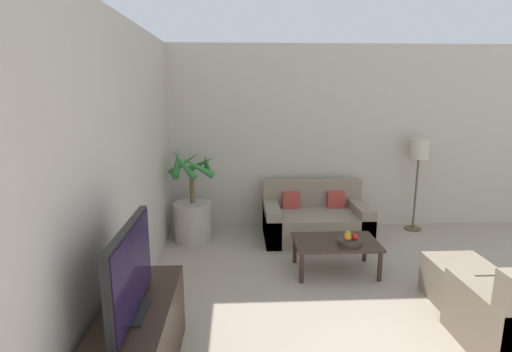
{
  "coord_description": "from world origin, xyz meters",
  "views": [
    {
      "loc": [
        -2.12,
        -0.09,
        2.06
      ],
      "look_at": [
        -1.88,
        4.79,
        1.0
      ],
      "focal_mm": 28.0,
      "sensor_mm": 36.0,
      "label": 1
    }
  ],
  "objects_px": {
    "sofa_loveseat": "(315,220)",
    "ottoman": "(459,281)",
    "television": "(130,272)",
    "coffee_table": "(336,245)",
    "potted_palm": "(193,212)",
    "floor_lamp": "(419,156)",
    "apple_green": "(348,234)",
    "apple_red": "(355,237)",
    "fruit_bowl": "(349,241)",
    "orange_fruit": "(347,237)"
  },
  "relations": [
    {
      "from": "ottoman",
      "to": "potted_palm",
      "type": "bearing_deg",
      "value": 147.55
    },
    {
      "from": "television",
      "to": "fruit_bowl",
      "type": "bearing_deg",
      "value": 41.23
    },
    {
      "from": "sofa_loveseat",
      "to": "ottoman",
      "type": "distance_m",
      "value": 2.1
    },
    {
      "from": "floor_lamp",
      "to": "apple_green",
      "type": "height_order",
      "value": "floor_lamp"
    },
    {
      "from": "ottoman",
      "to": "sofa_loveseat",
      "type": "bearing_deg",
      "value": 121.43
    },
    {
      "from": "coffee_table",
      "to": "apple_red",
      "type": "height_order",
      "value": "apple_red"
    },
    {
      "from": "fruit_bowl",
      "to": "apple_red",
      "type": "distance_m",
      "value": 0.09
    },
    {
      "from": "coffee_table",
      "to": "ottoman",
      "type": "relative_size",
      "value": 1.7
    },
    {
      "from": "fruit_bowl",
      "to": "apple_green",
      "type": "relative_size",
      "value": 3.34
    },
    {
      "from": "potted_palm",
      "to": "orange_fruit",
      "type": "distance_m",
      "value": 2.19
    },
    {
      "from": "coffee_table",
      "to": "fruit_bowl",
      "type": "distance_m",
      "value": 0.17
    },
    {
      "from": "fruit_bowl",
      "to": "television",
      "type": "bearing_deg",
      "value": -138.77
    },
    {
      "from": "television",
      "to": "sofa_loveseat",
      "type": "bearing_deg",
      "value": 58.1
    },
    {
      "from": "television",
      "to": "coffee_table",
      "type": "height_order",
      "value": "television"
    },
    {
      "from": "fruit_bowl",
      "to": "orange_fruit",
      "type": "height_order",
      "value": "orange_fruit"
    },
    {
      "from": "orange_fruit",
      "to": "coffee_table",
      "type": "bearing_deg",
      "value": 128.36
    },
    {
      "from": "television",
      "to": "ottoman",
      "type": "xyz_separation_m",
      "value": [
        2.89,
        1.09,
        -0.7
      ]
    },
    {
      "from": "potted_palm",
      "to": "apple_red",
      "type": "bearing_deg",
      "value": -31.65
    },
    {
      "from": "fruit_bowl",
      "to": "ottoman",
      "type": "distance_m",
      "value": 1.14
    },
    {
      "from": "sofa_loveseat",
      "to": "ottoman",
      "type": "xyz_separation_m",
      "value": [
        1.09,
        -1.79,
        -0.05
      ]
    },
    {
      "from": "apple_green",
      "to": "apple_red",
      "type": "bearing_deg",
      "value": -51.67
    },
    {
      "from": "apple_green",
      "to": "ottoman",
      "type": "distance_m",
      "value": 1.19
    },
    {
      "from": "sofa_loveseat",
      "to": "coffee_table",
      "type": "distance_m",
      "value": 1.09
    },
    {
      "from": "potted_palm",
      "to": "orange_fruit",
      "type": "xyz_separation_m",
      "value": [
        1.83,
        -1.2,
        0.06
      ]
    },
    {
      "from": "television",
      "to": "apple_green",
      "type": "height_order",
      "value": "television"
    },
    {
      "from": "fruit_bowl",
      "to": "apple_red",
      "type": "xyz_separation_m",
      "value": [
        0.05,
        -0.02,
        0.06
      ]
    },
    {
      "from": "coffee_table",
      "to": "orange_fruit",
      "type": "height_order",
      "value": "orange_fruit"
    },
    {
      "from": "apple_green",
      "to": "ottoman",
      "type": "bearing_deg",
      "value": -35.53
    },
    {
      "from": "sofa_loveseat",
      "to": "apple_green",
      "type": "xyz_separation_m",
      "value": [
        0.15,
        -1.12,
        0.21
      ]
    },
    {
      "from": "television",
      "to": "sofa_loveseat",
      "type": "relative_size",
      "value": 0.65
    },
    {
      "from": "fruit_bowl",
      "to": "potted_palm",
      "type": "bearing_deg",
      "value": 148.11
    },
    {
      "from": "orange_fruit",
      "to": "ottoman",
      "type": "bearing_deg",
      "value": -31.07
    },
    {
      "from": "potted_palm",
      "to": "apple_green",
      "type": "relative_size",
      "value": 16.06
    },
    {
      "from": "potted_palm",
      "to": "apple_red",
      "type": "distance_m",
      "value": 2.26
    },
    {
      "from": "potted_palm",
      "to": "sofa_loveseat",
      "type": "bearing_deg",
      "value": 0.23
    },
    {
      "from": "potted_palm",
      "to": "orange_fruit",
      "type": "bearing_deg",
      "value": -33.17
    },
    {
      "from": "television",
      "to": "potted_palm",
      "type": "relative_size",
      "value": 0.71
    },
    {
      "from": "sofa_loveseat",
      "to": "orange_fruit",
      "type": "height_order",
      "value": "sofa_loveseat"
    },
    {
      "from": "coffee_table",
      "to": "orange_fruit",
      "type": "xyz_separation_m",
      "value": [
        0.1,
        -0.12,
        0.14
      ]
    },
    {
      "from": "potted_palm",
      "to": "fruit_bowl",
      "type": "relative_size",
      "value": 4.8
    },
    {
      "from": "sofa_loveseat",
      "to": "fruit_bowl",
      "type": "xyz_separation_m",
      "value": [
        0.16,
        -1.17,
        0.14
      ]
    },
    {
      "from": "fruit_bowl",
      "to": "apple_red",
      "type": "relative_size",
      "value": 3.58
    },
    {
      "from": "coffee_table",
      "to": "apple_green",
      "type": "bearing_deg",
      "value": -15.21
    },
    {
      "from": "apple_green",
      "to": "television",
      "type": "bearing_deg",
      "value": -137.84
    },
    {
      "from": "apple_green",
      "to": "potted_palm",
      "type": "bearing_deg",
      "value": 149.19
    },
    {
      "from": "potted_palm",
      "to": "fruit_bowl",
      "type": "height_order",
      "value": "potted_palm"
    },
    {
      "from": "coffee_table",
      "to": "potted_palm",
      "type": "bearing_deg",
      "value": 148.21
    },
    {
      "from": "potted_palm",
      "to": "ottoman",
      "type": "relative_size",
      "value": 2.36
    },
    {
      "from": "television",
      "to": "coffee_table",
      "type": "relative_size",
      "value": 0.99
    },
    {
      "from": "ottoman",
      "to": "floor_lamp",
      "type": "bearing_deg",
      "value": 77.73
    }
  ]
}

